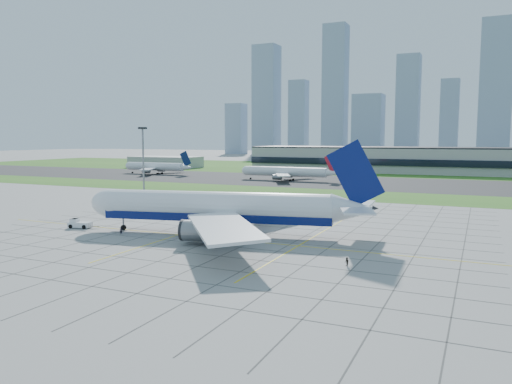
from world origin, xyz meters
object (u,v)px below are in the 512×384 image
at_px(crew_near, 121,231).
at_px(airliner, 219,209).
at_px(light_mast, 143,151).
at_px(pushback_tug, 79,224).
at_px(distant_jet_0, 156,167).
at_px(crew_far, 347,262).
at_px(distant_jet_1, 286,172).

bearing_deg(crew_near, airliner, -54.39).
relative_size(light_mast, crew_near, 15.47).
relative_size(pushback_tug, distant_jet_0, 0.18).
distance_m(airliner, crew_far, 36.85).
relative_size(crew_near, distant_jet_1, 0.03).
bearing_deg(airliner, crew_far, -37.47).
relative_size(crew_near, crew_far, 1.07).
height_order(airliner, distant_jet_0, airliner).
relative_size(pushback_tug, crew_far, 5.12).
height_order(airliner, crew_far, airliner).
relative_size(crew_far, distant_jet_0, 0.04).
relative_size(light_mast, airliner, 0.38).
relative_size(crew_near, distant_jet_0, 0.04).
bearing_deg(distant_jet_0, light_mast, -56.93).
distance_m(crew_near, crew_far, 53.02).
relative_size(airliner, distant_jet_1, 1.35).
relative_size(airliner, pushback_tug, 8.40).
relative_size(pushback_tug, crew_near, 4.79).
height_order(pushback_tug, distant_jet_0, distant_jet_0).
xyz_separation_m(pushback_tug, distant_jet_1, (-2.84, 145.25, 3.52)).
distance_m(light_mast, pushback_tug, 78.72).
bearing_deg(airliner, pushback_tug, 179.51).
distance_m(crew_far, distant_jet_1, 169.50).
height_order(distant_jet_0, distant_jet_1, same).
distance_m(crew_near, distant_jet_1, 148.78).
bearing_deg(crew_far, airliner, -157.40).
relative_size(light_mast, crew_far, 16.55).
bearing_deg(crew_near, pushback_tug, 90.86).
bearing_deg(light_mast, crew_far, -37.98).
relative_size(light_mast, distant_jet_1, 0.52).
bearing_deg(crew_far, crew_near, -138.80).
relative_size(distant_jet_0, distant_jet_1, 0.89).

